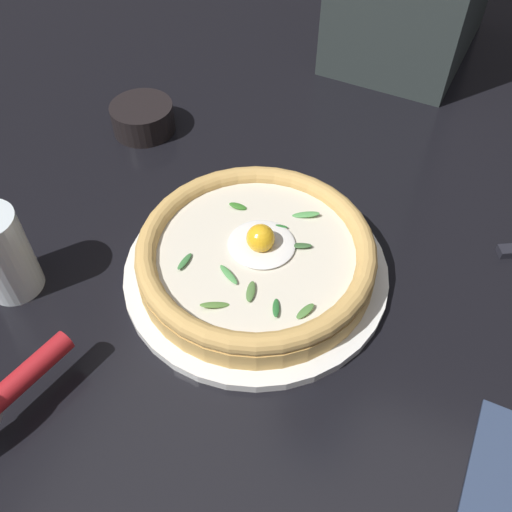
# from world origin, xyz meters

# --- Properties ---
(ground_plane) EXTENTS (2.40, 2.40, 0.03)m
(ground_plane) POSITION_xyz_m (0.00, 0.00, -0.01)
(ground_plane) COLOR black
(ground_plane) RESTS_ON ground
(pizza_plate) EXTENTS (0.31, 0.31, 0.01)m
(pizza_plate) POSITION_xyz_m (0.04, 0.01, 0.01)
(pizza_plate) COLOR white
(pizza_plate) RESTS_ON ground
(pizza) EXTENTS (0.28, 0.28, 0.06)m
(pizza) POSITION_xyz_m (0.04, 0.01, 0.03)
(pizza) COLOR #DEAC5B
(pizza) RESTS_ON pizza_plate
(side_bowl) EXTENTS (0.09, 0.09, 0.04)m
(side_bowl) POSITION_xyz_m (-0.22, 0.21, 0.02)
(side_bowl) COLOR black
(side_bowl) RESTS_ON ground
(pizza_cutter) EXTENTS (0.05, 0.16, 0.08)m
(pizza_cutter) POSITION_xyz_m (-0.11, -0.24, 0.04)
(pizza_cutter) COLOR silver
(pizza_cutter) RESTS_ON ground
(drinking_glass) EXTENTS (0.06, 0.06, 0.11)m
(drinking_glass) POSITION_xyz_m (-0.21, -0.11, 0.05)
(drinking_glass) COLOR silver
(drinking_glass) RESTS_ON ground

